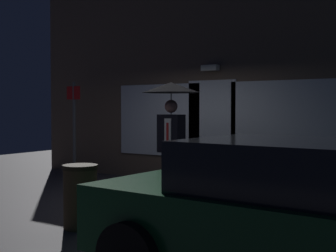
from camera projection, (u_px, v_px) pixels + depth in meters
ground_plane at (153, 202)px, 7.95m from camera, size 18.00×18.00×0.00m
building_facade at (216, 80)px, 9.83m from camera, size 9.63×0.48×4.49m
person_with_umbrella at (171, 110)px, 8.13m from camera, size 1.02×1.02×2.06m
parked_car at (330, 219)px, 3.79m from camera, size 4.28×2.09×1.33m
street_sign_post at (74, 123)px, 10.63m from camera, size 0.40×0.07×2.21m
sidewalk_bollard at (246, 179)px, 8.32m from camera, size 0.25×0.25×0.68m
trash_bin at (80, 196)px, 6.19m from camera, size 0.47×0.47×0.85m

